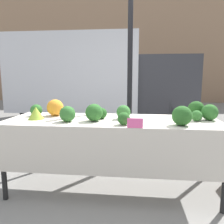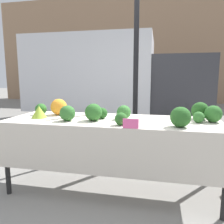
% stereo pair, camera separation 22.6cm
% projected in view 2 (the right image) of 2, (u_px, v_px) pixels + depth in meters
% --- Properties ---
extents(ground_plane, '(40.00, 40.00, 0.00)m').
position_uv_depth(ground_plane, '(112.00, 189.00, 2.42)').
color(ground_plane, gray).
extents(building_facade, '(16.00, 0.60, 5.19)m').
position_uv_depth(building_facade, '(150.00, 49.00, 10.84)').
color(building_facade, '#9E7A5B').
rests_on(building_facade, ground_plane).
extents(tent_pole, '(0.07, 0.07, 2.28)m').
position_uv_depth(tent_pole, '(136.00, 84.00, 3.01)').
color(tent_pole, black).
rests_on(tent_pole, ground_plane).
extents(parked_truck, '(4.76, 2.18, 2.29)m').
position_uv_depth(parked_truck, '(112.00, 77.00, 6.17)').
color(parked_truck, silver).
rests_on(parked_truck, ground_plane).
extents(market_table, '(2.23, 0.76, 0.79)m').
position_uv_depth(market_table, '(111.00, 130.00, 2.25)').
color(market_table, beige).
rests_on(market_table, ground_plane).
extents(orange_cauliflower, '(0.19, 0.19, 0.19)m').
position_uv_depth(orange_cauliflower, '(59.00, 107.00, 2.57)').
color(orange_cauliflower, orange).
rests_on(orange_cauliflower, market_table).
extents(romanesco_head, '(0.17, 0.17, 0.13)m').
position_uv_depth(romanesco_head, '(39.00, 112.00, 2.39)').
color(romanesco_head, '#93B238').
rests_on(romanesco_head, market_table).
extents(broccoli_head_0, '(0.13, 0.13, 0.13)m').
position_uv_depth(broccoli_head_0, '(41.00, 109.00, 2.59)').
color(broccoli_head_0, '#2D6628').
rests_on(broccoli_head_0, market_table).
extents(broccoli_head_1, '(0.18, 0.18, 0.18)m').
position_uv_depth(broccoli_head_1, '(200.00, 111.00, 2.30)').
color(broccoli_head_1, '#23511E').
rests_on(broccoli_head_1, market_table).
extents(broccoli_head_2, '(0.12, 0.12, 0.12)m').
position_uv_depth(broccoli_head_2, '(121.00, 119.00, 2.02)').
color(broccoli_head_2, '#285B23').
rests_on(broccoli_head_2, market_table).
extents(broccoli_head_3, '(0.18, 0.18, 0.18)m').
position_uv_depth(broccoli_head_3, '(180.00, 117.00, 1.94)').
color(broccoli_head_3, '#285B23').
rests_on(broccoli_head_3, market_table).
extents(broccoli_head_4, '(0.17, 0.17, 0.17)m').
position_uv_depth(broccoli_head_4, '(213.00, 114.00, 2.15)').
color(broccoli_head_4, '#2D6628').
rests_on(broccoli_head_4, market_table).
extents(broccoli_head_5, '(0.15, 0.15, 0.15)m').
position_uv_depth(broccoli_head_5, '(124.00, 112.00, 2.30)').
color(broccoli_head_5, '#387533').
rests_on(broccoli_head_5, market_table).
extents(broccoli_head_6, '(0.12, 0.12, 0.12)m').
position_uv_depth(broccoli_head_6, '(102.00, 113.00, 2.35)').
color(broccoli_head_6, '#285B23').
rests_on(broccoli_head_6, market_table).
extents(broccoli_head_7, '(0.11, 0.11, 0.11)m').
position_uv_depth(broccoli_head_7, '(199.00, 117.00, 2.12)').
color(broccoli_head_7, '#336B2D').
rests_on(broccoli_head_7, market_table).
extents(broccoli_head_8, '(0.16, 0.16, 0.16)m').
position_uv_depth(broccoli_head_8, '(67.00, 113.00, 2.22)').
color(broccoli_head_8, '#336B2D').
rests_on(broccoli_head_8, market_table).
extents(broccoli_head_9, '(0.18, 0.18, 0.18)m').
position_uv_depth(broccoli_head_9, '(93.00, 112.00, 2.22)').
color(broccoli_head_9, '#2D6628').
rests_on(broccoli_head_9, market_table).
extents(price_sign, '(0.14, 0.01, 0.09)m').
position_uv_depth(price_sign, '(131.00, 124.00, 1.89)').
color(price_sign, '#F45B9E').
rests_on(price_sign, market_table).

